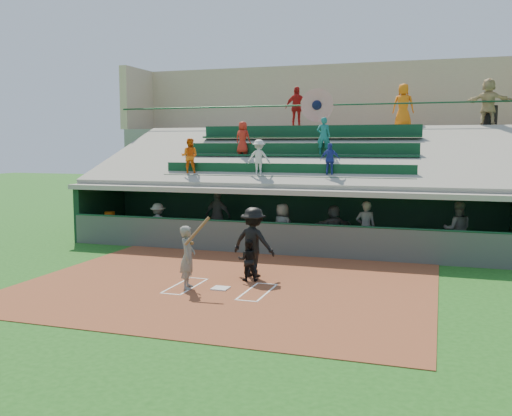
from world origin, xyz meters
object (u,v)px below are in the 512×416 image
(catcher, at_px, (248,260))
(water_cooler, at_px, (110,217))
(trash_bin, at_px, (490,116))
(white_table, at_px, (111,230))
(batter_at_plate, at_px, (188,257))
(home_plate, at_px, (221,288))

(catcher, xyz_separation_m, water_cooler, (-7.52, 4.87, 0.33))
(catcher, relative_size, trash_bin, 1.37)
(white_table, bearing_deg, batter_at_plate, -68.70)
(home_plate, xyz_separation_m, catcher, (0.39, 1.10, 0.58))
(batter_at_plate, distance_m, catcher, 1.82)
(trash_bin, bearing_deg, home_plate, -120.40)
(white_table, height_order, water_cooler, water_cooler)
(trash_bin, bearing_deg, water_cooler, -155.57)
(water_cooler, bearing_deg, white_table, 16.97)
(home_plate, height_order, trash_bin, trash_bin)
(white_table, distance_m, water_cooler, 0.55)
(home_plate, relative_size, catcher, 0.36)
(water_cooler, bearing_deg, home_plate, -39.97)
(catcher, distance_m, water_cooler, 8.97)
(white_table, bearing_deg, home_plate, -64.08)
(batter_at_plate, bearing_deg, catcher, 47.08)
(water_cooler, height_order, trash_bin, trash_bin)
(home_plate, relative_size, trash_bin, 0.50)
(batter_at_plate, relative_size, catcher, 1.65)
(catcher, relative_size, water_cooler, 2.91)
(water_cooler, relative_size, trash_bin, 0.47)
(home_plate, xyz_separation_m, trash_bin, (7.36, 12.55, 5.00))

